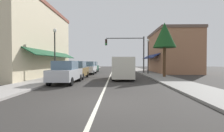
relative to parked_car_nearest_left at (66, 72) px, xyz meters
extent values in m
plane|color=#33302D|center=(3.21, 11.95, -0.88)|extent=(80.00, 80.00, 0.00)
cube|color=#A39E99|center=(-2.29, 11.95, -0.82)|extent=(2.60, 56.00, 0.12)
cube|color=gray|center=(8.71, 11.95, -0.82)|extent=(2.60, 56.00, 0.12)
cube|color=silver|center=(3.21, 11.95, -0.88)|extent=(0.14, 52.00, 0.01)
cube|color=beige|center=(-6.19, 5.95, 3.01)|extent=(5.20, 14.00, 7.78)
cube|color=brown|center=(-6.19, 5.95, 7.10)|extent=(5.40, 14.20, 0.40)
cube|color=slate|center=(-3.65, 5.95, 0.52)|extent=(0.08, 10.64, 1.80)
cube|color=#194C2D|center=(-3.04, 5.95, 1.72)|extent=(1.27, 11.76, 0.73)
cube|color=slate|center=(-3.65, 2.87, 4.72)|extent=(0.08, 1.10, 1.30)
cube|color=slate|center=(-3.65, 9.03, 4.72)|extent=(0.08, 1.10, 1.30)
cube|color=#9E6B4C|center=(12.89, 13.95, 2.23)|extent=(5.77, 10.00, 6.21)
cube|color=brown|center=(12.89, 13.95, 5.53)|extent=(5.97, 10.20, 0.40)
cube|color=slate|center=(10.07, 13.95, 0.52)|extent=(0.08, 7.60, 1.80)
cube|color=navy|center=(9.46, 13.95, 1.72)|extent=(1.27, 8.40, 0.73)
cube|color=slate|center=(10.07, 11.75, 3.59)|extent=(0.08, 1.10, 1.30)
cube|color=slate|center=(10.07, 16.15, 3.59)|extent=(0.08, 1.10, 1.30)
cube|color=#B7BABF|center=(0.00, 0.03, -0.17)|extent=(1.74, 4.11, 0.80)
cube|color=slate|center=(0.00, -0.07, 0.56)|extent=(1.53, 2.01, 0.66)
cylinder|color=black|center=(-0.78, 1.38, -0.57)|extent=(0.20, 0.62, 0.62)
cylinder|color=black|center=(0.80, 1.37, -0.57)|extent=(0.20, 0.62, 0.62)
cylinder|color=black|center=(-0.80, -1.32, -0.57)|extent=(0.20, 0.62, 0.62)
cylinder|color=black|center=(0.78, -1.33, -0.57)|extent=(0.20, 0.62, 0.62)
cube|color=brown|center=(-0.04, 3.92, -0.17)|extent=(1.75, 4.11, 0.80)
cube|color=slate|center=(-0.04, 3.82, 0.56)|extent=(1.54, 2.01, 0.66)
cylinder|color=black|center=(-0.84, 5.27, -0.57)|extent=(0.20, 0.62, 0.62)
cylinder|color=black|center=(0.74, 5.28, -0.57)|extent=(0.20, 0.62, 0.62)
cylinder|color=black|center=(-0.82, 2.57, -0.57)|extent=(0.20, 0.62, 0.62)
cylinder|color=black|center=(0.76, 2.58, -0.57)|extent=(0.20, 0.62, 0.62)
cube|color=silver|center=(0.14, 10.00, -0.17)|extent=(1.73, 4.11, 0.80)
cube|color=slate|center=(0.14, 9.90, 0.56)|extent=(1.53, 2.00, 0.66)
cylinder|color=black|center=(-0.65, 11.35, -0.57)|extent=(0.20, 0.62, 0.62)
cylinder|color=black|center=(0.93, 11.35, -0.57)|extent=(0.20, 0.62, 0.62)
cylinder|color=black|center=(-0.64, 8.64, -0.57)|extent=(0.20, 0.62, 0.62)
cylinder|color=black|center=(0.94, 8.65, -0.57)|extent=(0.20, 0.62, 0.62)
cube|color=#0F4C33|center=(-0.02, 14.26, -0.17)|extent=(1.77, 4.12, 0.80)
cube|color=slate|center=(-0.02, 14.16, 0.56)|extent=(1.54, 2.02, 0.66)
cylinder|color=black|center=(-0.79, 15.63, -0.57)|extent=(0.21, 0.62, 0.62)
cylinder|color=black|center=(0.79, 15.61, -0.57)|extent=(0.21, 0.62, 0.62)
cylinder|color=black|center=(-0.82, 12.92, -0.57)|extent=(0.21, 0.62, 0.62)
cylinder|color=black|center=(0.76, 12.90, -0.57)|extent=(0.21, 0.62, 0.62)
cube|color=beige|center=(4.56, 3.37, 0.29)|extent=(1.99, 5.01, 1.90)
cube|color=slate|center=(4.58, 5.77, 0.72)|extent=(1.73, 0.28, 0.84)
cube|color=black|center=(4.58, 5.95, -0.40)|extent=(1.86, 0.21, 0.24)
cylinder|color=black|center=(3.69, 4.93, -0.52)|extent=(0.24, 0.72, 0.72)
cylinder|color=black|center=(5.46, 4.92, -0.52)|extent=(0.24, 0.72, 0.72)
cylinder|color=black|center=(3.67, 1.83, -0.52)|extent=(0.24, 0.72, 0.72)
cylinder|color=black|center=(5.44, 1.82, -0.52)|extent=(0.24, 0.72, 0.72)
cylinder|color=#333333|center=(8.01, 11.50, 1.85)|extent=(0.18, 0.18, 5.46)
cylinder|color=#333333|center=(5.24, 11.50, 4.33)|extent=(5.54, 0.12, 0.12)
cube|color=black|center=(2.47, 11.32, 3.73)|extent=(0.30, 0.24, 0.90)
sphere|color=#420F0F|center=(2.47, 11.19, 4.01)|extent=(0.20, 0.20, 0.20)
sphere|color=#3D2D0C|center=(2.47, 11.19, 3.73)|extent=(0.20, 0.20, 0.20)
sphere|color=green|center=(2.47, 11.19, 3.45)|extent=(0.20, 0.20, 0.20)
cylinder|color=black|center=(-1.94, 2.83, 1.39)|extent=(0.12, 0.12, 4.54)
sphere|color=white|center=(-1.94, 2.83, 3.84)|extent=(0.36, 0.36, 0.36)
cylinder|color=black|center=(8.25, 9.45, 1.32)|extent=(0.12, 0.12, 4.40)
sphere|color=white|center=(8.25, 9.45, 3.70)|extent=(0.36, 0.36, 0.36)
cylinder|color=#4C331E|center=(9.08, 4.89, 0.92)|extent=(0.30, 0.30, 3.59)
cone|color=#19471E|center=(9.08, 4.89, 3.68)|extent=(2.42, 2.42, 2.66)
camera|label=1|loc=(3.93, -12.60, 0.79)|focal=26.08mm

